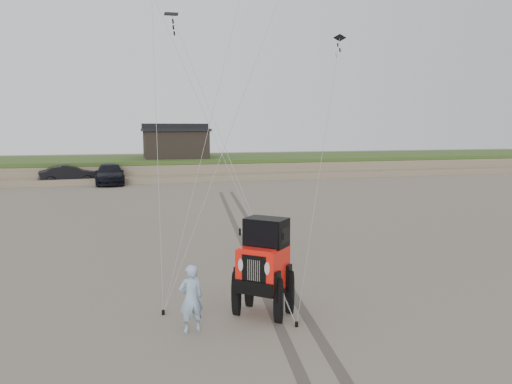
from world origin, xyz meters
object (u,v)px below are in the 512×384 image
(truck_c, at_px, (110,174))
(jeep, at_px, (263,277))
(man, at_px, (191,298))
(truck_b, at_px, (70,175))
(cabin, at_px, (175,142))

(truck_c, relative_size, jeep, 1.08)
(man, bearing_deg, truck_b, -91.48)
(cabin, relative_size, jeep, 1.22)
(jeep, relative_size, man, 3.32)
(cabin, height_order, jeep, cabin)
(jeep, height_order, man, jeep)
(truck_b, relative_size, man, 3.06)
(cabin, bearing_deg, jeep, -92.92)
(cabin, distance_m, man, 38.81)
(truck_b, bearing_deg, man, -176.62)
(truck_c, bearing_deg, jeep, -83.57)
(cabin, bearing_deg, truck_c, -133.97)
(man, bearing_deg, truck_c, -96.89)
(cabin, relative_size, man, 4.03)
(truck_c, height_order, jeep, jeep)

